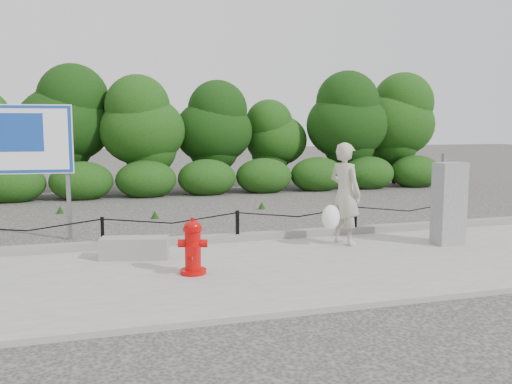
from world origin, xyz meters
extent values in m
plane|color=#2D2B28|center=(0.00, 0.00, 0.00)|extent=(90.00, 90.00, 0.00)
cube|color=gray|center=(0.00, -2.00, 0.04)|extent=(14.00, 4.00, 0.08)
cube|color=slate|center=(0.00, 0.05, 0.15)|extent=(14.00, 0.22, 0.14)
cube|color=black|center=(-2.50, 0.00, 0.38)|extent=(0.06, 0.06, 0.60)
cube|color=black|center=(0.00, 0.00, 0.38)|extent=(0.06, 0.06, 0.60)
cube|color=black|center=(2.50, 0.00, 0.38)|extent=(0.06, 0.06, 0.60)
cube|color=black|center=(5.00, 0.00, 0.38)|extent=(0.06, 0.06, 0.60)
cylinder|color=black|center=(-3.75, 0.00, 0.60)|extent=(2.50, 0.02, 0.02)
cylinder|color=black|center=(-1.25, 0.00, 0.60)|extent=(2.50, 0.02, 0.02)
cylinder|color=black|center=(1.25, 0.00, 0.60)|extent=(2.50, 0.02, 0.02)
cylinder|color=black|center=(3.75, 0.00, 0.60)|extent=(2.50, 0.02, 0.02)
cylinder|color=black|center=(-3.50, 9.40, 1.06)|extent=(0.18, 0.18, 2.11)
ellipsoid|color=#1A4710|center=(-3.50, 9.40, 2.53)|extent=(3.12, 2.70, 3.38)
cylinder|color=black|center=(-1.00, 8.60, 0.96)|extent=(0.18, 0.18, 1.93)
ellipsoid|color=#1A4710|center=(-1.00, 8.60, 2.32)|extent=(2.86, 2.47, 3.09)
cylinder|color=black|center=(1.50, 9.00, 0.94)|extent=(0.18, 0.18, 1.89)
ellipsoid|color=#1A4710|center=(1.50, 9.00, 2.26)|extent=(2.79, 2.42, 3.02)
cylinder|color=black|center=(4.00, 9.40, 0.79)|extent=(0.18, 0.18, 1.58)
ellipsoid|color=#1A4710|center=(4.00, 9.40, 1.90)|extent=(2.34, 2.02, 2.53)
cylinder|color=black|center=(6.50, 8.60, 1.05)|extent=(0.18, 0.18, 2.09)
ellipsoid|color=#1A4710|center=(6.50, 8.60, 2.51)|extent=(3.10, 2.68, 3.35)
cylinder|color=black|center=(8.80, 9.00, 1.06)|extent=(0.18, 0.18, 2.11)
ellipsoid|color=#1A4710|center=(8.80, 9.00, 2.54)|extent=(3.13, 2.70, 3.38)
cylinder|color=#B70706|center=(-1.22, -2.02, 0.11)|extent=(0.49, 0.49, 0.07)
cylinder|color=#B70706|center=(-1.22, -2.02, 0.45)|extent=(0.30, 0.30, 0.60)
cylinder|color=#B70706|center=(-1.22, -2.02, 0.77)|extent=(0.36, 0.36, 0.06)
ellipsoid|color=#B70706|center=(-1.22, -2.02, 0.80)|extent=(0.32, 0.32, 0.19)
cylinder|color=#B70706|center=(-1.22, -2.02, 0.91)|extent=(0.08, 0.08, 0.06)
cylinder|color=#B70706|center=(-1.38, -1.97, 0.55)|extent=(0.14, 0.15, 0.12)
cylinder|color=#B70706|center=(-1.06, -2.06, 0.55)|extent=(0.14, 0.15, 0.12)
cylinder|color=#B70706|center=(-1.27, -2.19, 0.48)|extent=(0.20, 0.17, 0.17)
cylinder|color=slate|center=(-1.26, -2.16, 0.39)|extent=(0.01, 0.06, 0.13)
imported|color=#A7A28F|center=(1.88, -0.78, 1.03)|extent=(0.69, 0.82, 1.91)
ellipsoid|color=white|center=(1.53, -0.93, 0.63)|extent=(0.34, 0.27, 0.46)
cube|color=gray|center=(-2.00, -0.80, 0.26)|extent=(1.18, 0.63, 0.36)
cube|color=#959597|center=(3.74, -1.36, 0.85)|extent=(0.62, 0.41, 1.54)
cube|color=slate|center=(3.74, -1.15, 0.93)|extent=(0.07, 0.07, 1.70)
cube|color=slate|center=(-3.11, 1.52, 1.35)|extent=(0.09, 0.09, 2.71)
cube|color=white|center=(-3.83, 1.52, 2.03)|extent=(1.69, 0.21, 1.35)
cube|color=#153E9B|center=(-3.83, 1.49, 2.03)|extent=(1.65, 0.16, 1.31)
cube|color=#153E9B|center=(-4.03, 1.50, 2.17)|extent=(1.01, 0.10, 0.74)
camera|label=1|loc=(-2.60, -9.92, 2.31)|focal=38.00mm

